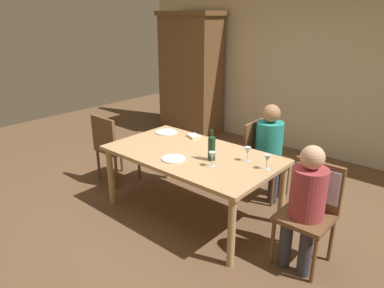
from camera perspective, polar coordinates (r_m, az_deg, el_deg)
The scene contains 16 objects.
ground_plane at distance 4.13m, azimuth 0.00°, elevation -10.86°, with size 10.00×10.00×0.00m, color brown.
rear_room_partition at distance 5.93m, azimuth 17.97°, elevation 11.62°, with size 6.40×0.12×2.70m, color beige.
armoire_cabinet at distance 6.67m, azimuth -0.25°, elevation 11.22°, with size 1.18×0.62×2.18m.
dining_table at distance 3.84m, azimuth 0.00°, elevation -2.43°, with size 1.85×1.06×0.73m.
chair_far_right at distance 4.40m, azimuth 11.08°, elevation -1.51°, with size 0.44×0.44×0.92m.
chair_right_end at distance 3.35m, azimuth 18.75°, elevation -8.28°, with size 0.44×0.46×0.92m.
chair_left_end at distance 4.74m, azimuth -12.70°, elevation -0.07°, with size 0.44×0.44×0.92m.
person_woman_host at distance 4.30m, azimuth 12.49°, elevation -0.23°, with size 0.36×0.32×1.16m.
person_man_bearded at distance 3.20m, azimuth 17.80°, elevation -8.40°, with size 0.30×0.35×1.13m.
wine_bottle_tall_green at distance 3.58m, azimuth 3.16°, elevation -0.47°, with size 0.08×0.08×0.32m.
wine_glass_near_left at distance 3.61m, azimuth 8.87°, elevation -1.11°, with size 0.07×0.07×0.15m.
wine_glass_centre at distance 3.45m, azimuth 11.94°, elevation -2.34°, with size 0.07×0.07×0.15m.
wine_glass_near_right at distance 3.44m, azimuth 3.25°, elevation -1.94°, with size 0.07×0.07×0.15m.
dinner_plate_host at distance 4.47m, azimuth -4.13°, elevation 1.92°, with size 0.27×0.27×0.01m, color white.
dinner_plate_guest_left at distance 3.64m, azimuth -2.97°, elevation -2.37°, with size 0.24×0.24×0.01m, color white.
folded_napkin at distance 4.28m, azimuth 0.28°, elevation 1.26°, with size 0.16×0.12×0.03m, color beige.
Camera 1 is at (2.33, -2.67, 2.12)m, focal length 33.34 mm.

